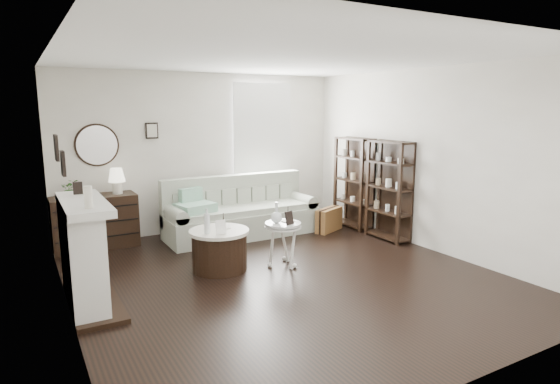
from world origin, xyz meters
TOP-DOWN VIEW (x-y plane):
  - room at (0.73, 2.70)m, footprint 5.50×5.50m
  - fireplace at (-2.32, 0.30)m, footprint 0.50×1.40m
  - shelf_unit_far at (2.33, 1.55)m, footprint 0.30×0.80m
  - shelf_unit_near at (2.33, 0.65)m, footprint 0.30×0.80m
  - sofa at (0.35, 2.08)m, footprint 2.53×0.88m
  - quilt at (-0.48, 1.95)m, footprint 0.64×0.56m
  - suitcase at (1.78, 1.51)m, footprint 0.63×0.43m
  - dresser at (-1.89, 2.47)m, footprint 1.22×0.52m
  - table_lamp at (-1.54, 2.47)m, footprint 0.27×0.27m
  - potted_plant at (-2.19, 2.42)m, footprint 0.28×0.25m
  - drum_table at (-0.63, 0.62)m, footprint 0.78×0.78m
  - pedestal_table at (0.19, 0.36)m, footprint 0.50×0.50m
  - eiffel_drum at (-0.54, 0.68)m, footprint 0.12×0.12m
  - bottle_drum at (-0.82, 0.54)m, footprint 0.08×0.08m
  - card_frame_drum at (-0.68, 0.43)m, footprint 0.14×0.06m
  - eiffel_ped at (0.28, 0.39)m, footprint 0.12×0.12m
  - flask_ped at (0.10, 0.38)m, footprint 0.15×0.15m
  - card_frame_ped at (0.21, 0.23)m, footprint 0.14×0.09m

SIDE VIEW (x-z plane):
  - suitcase at x=1.78m, z-range 0.00..0.40m
  - drum_table at x=-0.63m, z-range 0.00..0.55m
  - sofa at x=0.35m, z-range -0.17..0.82m
  - dresser at x=-1.89m, z-range 0.00..0.81m
  - fireplace at x=-2.32m, z-range -0.38..1.46m
  - pedestal_table at x=0.19m, z-range 0.25..0.85m
  - quilt at x=-0.48m, z-range 0.51..0.65m
  - card_frame_drum at x=-0.68m, z-range 0.55..0.72m
  - eiffel_drum at x=-0.54m, z-range 0.54..0.73m
  - card_frame_ped at x=0.21m, z-range 0.60..0.78m
  - eiffel_ped at x=0.28m, z-range 0.60..0.79m
  - bottle_drum at x=-0.82m, z-range 0.54..0.87m
  - flask_ped at x=0.10m, z-range 0.60..0.88m
  - shelf_unit_far at x=2.33m, z-range 0.00..1.60m
  - shelf_unit_near at x=2.33m, z-range 0.00..1.60m
  - potted_plant at x=-2.19m, z-range 0.81..1.10m
  - table_lamp at x=-1.54m, z-range 0.81..1.21m
  - room at x=0.73m, z-range -1.15..4.35m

